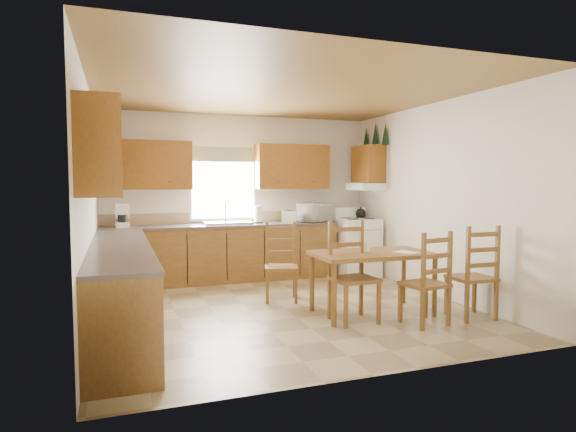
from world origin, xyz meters
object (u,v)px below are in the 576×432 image
object	(u,v)px
stove	(357,248)
microwave	(316,212)
chair_far_left	(281,262)
chair_near_left	(425,278)
chair_far_right	(354,273)
chair_near_right	(471,272)
dining_table	(372,283)

from	to	relation	value
stove	microwave	world-z (taller)	microwave
stove	chair_far_left	bearing A→B (deg)	-142.40
chair_near_left	stove	bearing A→B (deg)	-110.23
chair_far_left	chair_far_right	distance (m)	1.30
chair_far_right	microwave	bearing A→B (deg)	74.17
chair_far_right	stove	bearing A→B (deg)	59.80
chair_near_left	chair_far_right	xyz separation A→B (m)	(-0.70, 0.35, 0.04)
chair_near_right	dining_table	bearing A→B (deg)	-25.40
stove	chair_far_right	world-z (taller)	chair_far_right
dining_table	chair_near_right	size ratio (longest dim) A/B	1.29
stove	microwave	distance (m)	0.92
stove	microwave	bearing A→B (deg)	158.16
chair_near_left	chair_near_right	world-z (taller)	chair_near_right
stove	chair_far_right	xyz separation A→B (m)	(-1.32, -2.45, 0.09)
chair_near_right	microwave	bearing A→B (deg)	-74.88
microwave	chair_far_right	distance (m)	2.87
chair_far_left	microwave	bearing A→B (deg)	70.05
chair_far_left	chair_far_right	xyz separation A→B (m)	(0.46, -1.22, 0.05)
chair_near_left	chair_near_right	size ratio (longest dim) A/B	0.96
stove	chair_far_left	world-z (taller)	chair_far_left
microwave	chair_far_left	xyz separation A→B (m)	(-1.15, -1.52, -0.56)
microwave	chair_near_left	distance (m)	3.14
stove	chair_far_left	xyz separation A→B (m)	(-1.78, -1.23, 0.04)
chair_near_left	chair_near_right	distance (m)	0.67
stove	microwave	xyz separation A→B (m)	(-0.64, 0.29, 0.60)
stove	chair_near_left	xyz separation A→B (m)	(-0.62, -2.79, 0.04)
microwave	chair_far_right	size ratio (longest dim) A/B	0.46
chair_far_right	chair_far_left	bearing A→B (deg)	109.00
chair_near_left	chair_far_left	xyz separation A→B (m)	(-1.16, 1.56, -0.00)
dining_table	chair_near_left	xyz separation A→B (m)	(0.34, -0.57, 0.15)
stove	microwave	size ratio (longest dim) A/B	1.85
chair_near_right	chair_far_right	distance (m)	1.41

